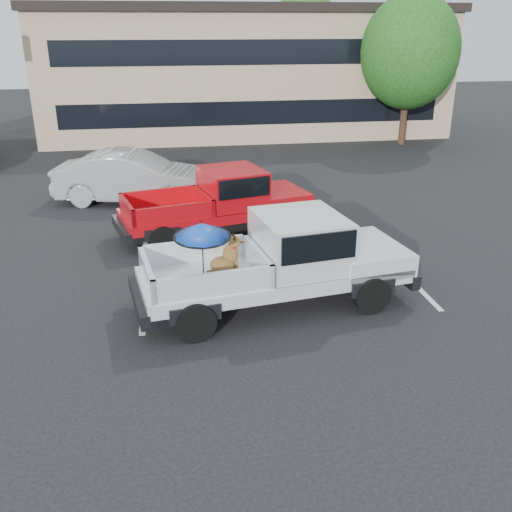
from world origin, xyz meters
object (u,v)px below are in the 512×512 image
object	(u,v)px
silver_pickup	(288,256)
tree_right	(410,52)
silver_sedan	(133,177)
tree_back	(304,42)
red_pickup	(227,198)

from	to	relation	value
silver_pickup	tree_right	bearing A→B (deg)	51.45
silver_sedan	tree_back	bearing A→B (deg)	-18.59
tree_back	silver_pickup	bearing A→B (deg)	-104.30
red_pickup	silver_pickup	bearing A→B (deg)	-95.04
tree_right	silver_sedan	xyz separation A→B (m)	(-12.40, -7.65, -3.39)
tree_right	red_pickup	xyz separation A→B (m)	(-9.73, -11.00, -3.25)
silver_pickup	red_pickup	bearing A→B (deg)	90.42
silver_pickup	silver_sedan	world-z (taller)	silver_pickup
tree_right	silver_sedan	world-z (taller)	tree_right
tree_right	silver_sedan	bearing A→B (deg)	-148.31
tree_back	silver_pickup	world-z (taller)	tree_back
tree_right	red_pickup	world-z (taller)	tree_right
tree_right	tree_back	xyz separation A→B (m)	(-3.00, 8.00, 0.20)
silver_sedan	red_pickup	bearing A→B (deg)	-129.13
silver_pickup	red_pickup	xyz separation A→B (m)	(-0.72, 4.58, -0.09)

